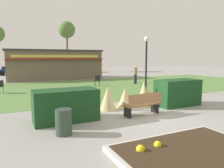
% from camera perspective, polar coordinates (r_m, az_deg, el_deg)
% --- Properties ---
extents(ground_plane, '(80.00, 80.00, 0.00)m').
position_cam_1_polar(ground_plane, '(9.09, 9.19, -8.45)').
color(ground_plane, '#999691').
extents(lawn_patch, '(36.00, 12.00, 0.01)m').
position_cam_1_polar(lawn_patch, '(17.10, -8.37, -1.07)').
color(lawn_patch, '#5B8442').
rests_on(lawn_patch, ground_plane).
extents(flower_bed, '(3.71, 2.49, 0.30)m').
position_cam_1_polar(flower_bed, '(5.85, 20.52, -16.97)').
color(flower_bed, beige).
rests_on(flower_bed, ground_plane).
extents(park_bench, '(1.73, 0.65, 0.95)m').
position_cam_1_polar(park_bench, '(9.08, 8.25, -5.32)').
color(park_bench, olive).
rests_on(park_bench, ground_plane).
extents(hedge_left, '(2.40, 1.10, 1.23)m').
position_cam_1_polar(hedge_left, '(8.34, -12.29, -5.61)').
color(hedge_left, '#19421E').
rests_on(hedge_left, ground_plane).
extents(hedge_right, '(2.22, 1.10, 1.32)m').
position_cam_1_polar(hedge_right, '(11.28, 17.20, -2.21)').
color(hedge_right, '#19421E').
rests_on(hedge_right, ground_plane).
extents(ornamental_grass_behind_left, '(0.71, 0.71, 0.94)m').
position_cam_1_polar(ornamental_grass_behind_left, '(10.26, 3.43, -3.86)').
color(ornamental_grass_behind_left, '#D1BC7F').
rests_on(ornamental_grass_behind_left, ground_plane).
extents(ornamental_grass_behind_right, '(0.76, 0.76, 1.13)m').
position_cam_1_polar(ornamental_grass_behind_right, '(9.84, -1.12, -3.76)').
color(ornamental_grass_behind_right, '#D1BC7F').
rests_on(ornamental_grass_behind_right, ground_plane).
extents(ornamental_grass_behind_center, '(0.74, 0.74, 1.27)m').
position_cam_1_polar(ornamental_grass_behind_center, '(10.67, 8.52, -2.60)').
color(ornamental_grass_behind_center, '#D1BC7F').
rests_on(ornamental_grass_behind_center, ground_plane).
extents(lamppost_mid, '(0.36, 0.36, 3.83)m').
position_cam_1_polar(lamppost_mid, '(14.60, 9.20, 7.07)').
color(lamppost_mid, black).
rests_on(lamppost_mid, ground_plane).
extents(trash_bin, '(0.52, 0.52, 0.83)m').
position_cam_1_polar(trash_bin, '(6.95, -12.87, -9.91)').
color(trash_bin, '#2D4233').
rests_on(trash_bin, ground_plane).
extents(food_kiosk, '(10.31, 4.27, 3.27)m').
position_cam_1_polar(food_kiosk, '(25.01, -15.15, 5.12)').
color(food_kiosk, '#6B5B4C').
rests_on(food_kiosk, ground_plane).
extents(cafe_chair_west, '(0.61, 0.61, 0.89)m').
position_cam_1_polar(cafe_chair_west, '(18.18, -3.95, 1.15)').
color(cafe_chair_west, black).
rests_on(cafe_chair_west, ground_plane).
extents(cafe_chair_east, '(0.62, 0.62, 0.89)m').
position_cam_1_polar(cafe_chair_east, '(16.28, -27.94, -0.39)').
color(cafe_chair_east, black).
rests_on(cafe_chair_east, ground_plane).
extents(person_strolling, '(0.34, 0.34, 1.69)m').
position_cam_1_polar(person_strolling, '(19.80, 6.28, 2.58)').
color(person_strolling, '#23232D').
rests_on(person_strolling, ground_plane).
extents(parked_car_west_slot, '(4.28, 2.21, 1.20)m').
position_cam_1_polar(parked_car_west_slot, '(32.68, -25.15, 3.36)').
color(parked_car_west_slot, navy).
rests_on(parked_car_west_slot, ground_plane).
extents(parked_car_center_slot, '(4.22, 2.09, 1.20)m').
position_cam_1_polar(parked_car_center_slot, '(33.14, -16.21, 3.80)').
color(parked_car_center_slot, maroon).
rests_on(parked_car_center_slot, ground_plane).
extents(parked_car_east_slot, '(4.23, 2.11, 1.20)m').
position_cam_1_polar(parked_car_east_slot, '(34.56, -6.80, 4.16)').
color(parked_car_east_slot, silver).
rests_on(parked_car_east_slot, ground_plane).
extents(tree_right_bg, '(2.80, 2.80, 8.42)m').
position_cam_1_polar(tree_right_bg, '(37.37, -12.06, 13.95)').
color(tree_right_bg, brown).
rests_on(tree_right_bg, ground_plane).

